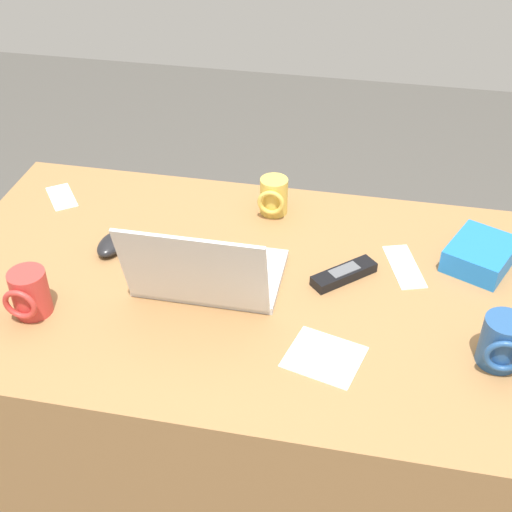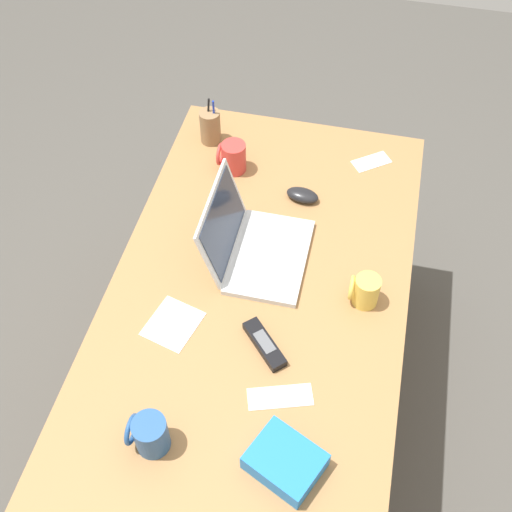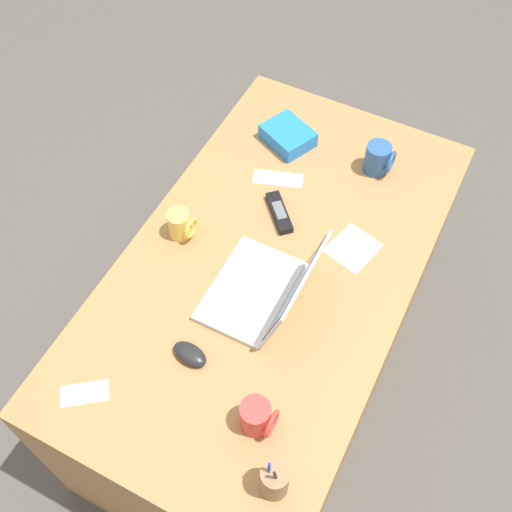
% 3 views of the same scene
% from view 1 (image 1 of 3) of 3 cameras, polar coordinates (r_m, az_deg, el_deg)
% --- Properties ---
extents(ground_plane, '(6.00, 6.00, 0.00)m').
position_cam_1_polar(ground_plane, '(2.12, 0.34, -18.17)').
color(ground_plane, '#4C4944').
extents(desk, '(1.49, 0.84, 0.75)m').
position_cam_1_polar(desk, '(1.83, 0.38, -11.45)').
color(desk, '#9E7042').
rests_on(desk, ground).
extents(laptop, '(0.32, 0.28, 0.22)m').
position_cam_1_polar(laptop, '(1.53, -4.10, -1.32)').
color(laptop, silver).
rests_on(laptop, desk).
extents(computer_mouse, '(0.07, 0.11, 0.03)m').
position_cam_1_polar(computer_mouse, '(1.69, -11.73, 1.00)').
color(computer_mouse, black).
rests_on(computer_mouse, desk).
extents(coffee_mug_white, '(0.08, 0.09, 0.11)m').
position_cam_1_polar(coffee_mug_white, '(1.43, 19.53, -6.72)').
color(coffee_mug_white, '#26518C').
rests_on(coffee_mug_white, desk).
extents(coffee_mug_tall, '(0.07, 0.08, 0.10)m').
position_cam_1_polar(coffee_mug_tall, '(1.77, 1.45, 4.91)').
color(coffee_mug_tall, '#E0BC4C').
rests_on(coffee_mug_tall, desk).
extents(coffee_mug_spare, '(0.08, 0.09, 0.10)m').
position_cam_1_polar(coffee_mug_spare, '(1.53, -18.13, -2.95)').
color(coffee_mug_spare, '#C63833').
rests_on(coffee_mug_spare, desk).
extents(cordless_phone, '(0.15, 0.14, 0.03)m').
position_cam_1_polar(cordless_phone, '(1.59, 7.24, -1.48)').
color(cordless_phone, black).
rests_on(cordless_phone, desk).
extents(snack_bag, '(0.19, 0.20, 0.06)m').
position_cam_1_polar(snack_bag, '(1.69, 17.97, 0.13)').
color(snack_bag, blue).
rests_on(snack_bag, desk).
extents(paper_note_near_laptop, '(0.12, 0.14, 0.00)m').
position_cam_1_polar(paper_note_near_laptop, '(1.93, -15.67, 4.69)').
color(paper_note_near_laptop, white).
rests_on(paper_note_near_laptop, desk).
extents(paper_note_left, '(0.17, 0.16, 0.00)m').
position_cam_1_polar(paper_note_left, '(1.40, 5.62, -8.25)').
color(paper_note_left, white).
rests_on(paper_note_left, desk).
extents(paper_note_right, '(0.11, 0.17, 0.00)m').
position_cam_1_polar(paper_note_right, '(1.65, 12.08, -0.85)').
color(paper_note_right, white).
rests_on(paper_note_right, desk).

